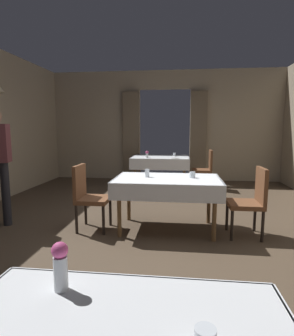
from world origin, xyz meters
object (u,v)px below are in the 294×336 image
Objects in this scene: dining_table_mid at (167,184)px; plate_far_b at (175,158)px; dining_table_far at (161,160)px; glass_far_c at (174,155)px; chair_far_right at (205,167)px; glass_mid_b at (193,175)px; flower_vase_far at (147,154)px; chair_mid_right at (251,199)px; chair_mid_left at (88,194)px; flower_vase_near at (60,264)px; glass_mid_a at (147,173)px.

plate_far_b is (0.06, 2.58, 0.09)m from dining_table_mid.
dining_table_far is at bearing 95.78° from dining_table_mid.
glass_far_c reaches higher than dining_table_far.
glass_mid_b is (-0.43, -2.83, 0.28)m from chair_far_right.
chair_mid_right is at bearing -58.12° from flower_vase_far.
chair_mid_left is 10.91× the size of glass_mid_b.
glass_far_c is at bearing 108.60° from chair_mid_right.
flower_vase_far reaches higher than dining_table_far.
flower_vase_near reaches higher than chair_far_right.
chair_far_right is 4.74× the size of plate_far_b.
flower_vase_near reaches higher than glass_mid_a.
plate_far_b is (1.18, 2.69, 0.24)m from chair_mid_left.
chair_mid_left reaches higher than flower_vase_far.
glass_mid_b is (-0.77, 0.17, 0.28)m from chair_mid_right.
chair_far_right is 0.82m from plate_far_b.
chair_mid_right is 2.91m from plate_far_b.
glass_far_c reaches higher than dining_table_mid.
dining_table_far is 2.98m from glass_mid_b.
plate_far_b is 0.54m from glass_far_c.
plate_far_b is (0.39, 5.37, -0.11)m from flower_vase_near.
flower_vase_far is at bearing 79.37° from chair_mid_left.
dining_table_far is 12.30× the size of glass_mid_a.
flower_vase_near is 1.90× the size of glass_mid_a.
glass_mid_b is at bearing 1.31° from glass_mid_a.
flower_vase_near is 5.39m from plate_far_b.
glass_mid_b is 1.02× the size of glass_far_c.
dining_table_far is 2.92m from glass_mid_a.
dining_table_far is 8.39× the size of flower_vase_far.
chair_mid_left is 4.33× the size of flower_vase_near.
chair_far_right is at bearing 22.72° from plate_far_b.
chair_mid_left is 3.44m from glass_far_c.
flower_vase_near is at bearing -118.43° from chair_mid_right.
glass_mid_a is at bearing -97.82° from plate_far_b.
glass_mid_b is (0.64, 0.01, -0.01)m from glass_mid_a.
chair_mid_left is (-0.82, -3.07, -0.15)m from dining_table_far.
flower_vase_far reaches higher than plate_far_b.
plate_far_b is (0.35, 2.54, -0.05)m from glass_mid_a.
flower_vase_far reaches higher than glass_mid_a.
flower_vase_far is at bearing 173.79° from plate_far_b.
plate_far_b reaches higher than dining_table_mid.
chair_mid_right and chair_far_right have the same top height.
glass_mid_a is at bearing 10.63° from chair_mid_left.
glass_mid_a is 1.36× the size of glass_far_c.
plate_far_b is at bearing -157.28° from chair_far_right.
dining_table_mid is 1.14m from chair_mid_right.
chair_far_right is at bearing 78.94° from flower_vase_near.
chair_mid_right reaches higher than dining_table_mid.
glass_mid_a is at bearing 89.23° from flower_vase_near.
glass_mid_b is at bearing -83.42° from plate_far_b.
dining_table_far is at bearing 90.18° from glass_mid_a.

